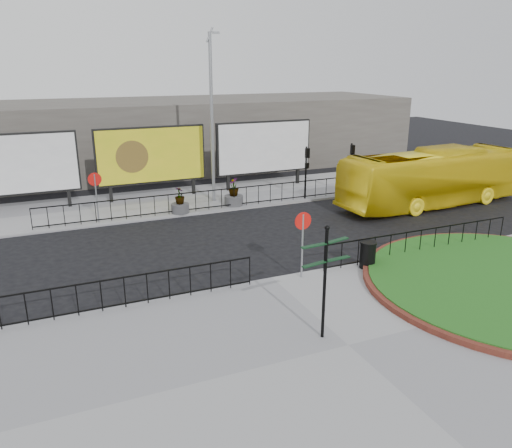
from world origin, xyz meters
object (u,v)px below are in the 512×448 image
bus (433,178)px  fingerpost_sign (325,271)px  billboard_mid (151,155)px  litter_bin (368,255)px  planter_b (180,204)px  planter_c (234,196)px  lamp_post (212,116)px

bus → fingerpost_sign: bearing=125.3°
billboard_mid → litter_bin: bearing=-68.9°
planter_b → planter_c: bearing=5.1°
billboard_mid → lamp_post: 4.23m
fingerpost_sign → planter_c: fingerpost_sign is taller
billboard_mid → fingerpost_sign: 17.34m
planter_b → planter_c: 3.11m
billboard_mid → planter_c: (3.70, -3.30, -1.94)m
billboard_mid → lamp_post: size_ratio=0.67×
lamp_post → fingerpost_sign: lamp_post is taller
lamp_post → fingerpost_sign: bearing=-97.2°
litter_bin → planter_c: bearing=98.5°
litter_bin → planter_c: (-1.53, 10.28, 0.01)m
fingerpost_sign → planter_c: bearing=74.9°
planter_b → fingerpost_sign: bearing=-88.1°
bus → planter_c: 10.99m
billboard_mid → fingerpost_sign: size_ratio=1.85×
lamp_post → planter_b: (-2.40, -1.60, -4.22)m
lamp_post → fingerpost_sign: (-1.95, -15.33, -2.69)m
fingerpost_sign → lamp_post: bearing=78.3°
billboard_mid → planter_b: billboard_mid is taller
lamp_post → litter_bin: 12.53m
litter_bin → lamp_post: bearing=100.8°
lamp_post → planter_c: 4.43m
billboard_mid → planter_b: 4.13m
fingerpost_sign → planter_c: size_ratio=2.20×
litter_bin → planter_c: planter_c is taller
lamp_post → bus: size_ratio=0.82×
billboard_mid → litter_bin: billboard_mid is taller
lamp_post → planter_c: bearing=-62.4°
bus → planter_b: bearing=71.8°
litter_bin → planter_c: size_ratio=0.68×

